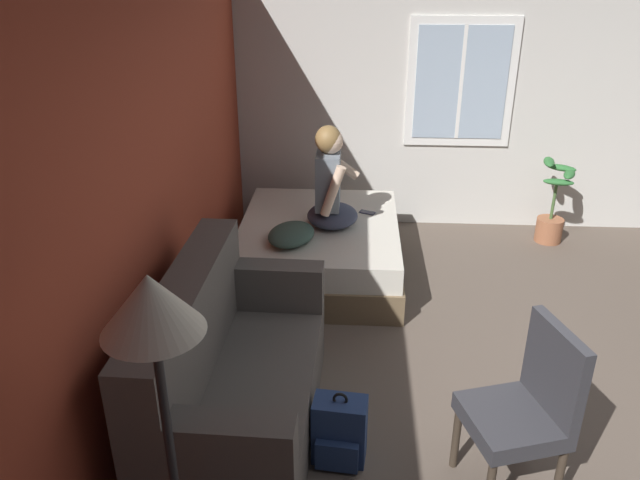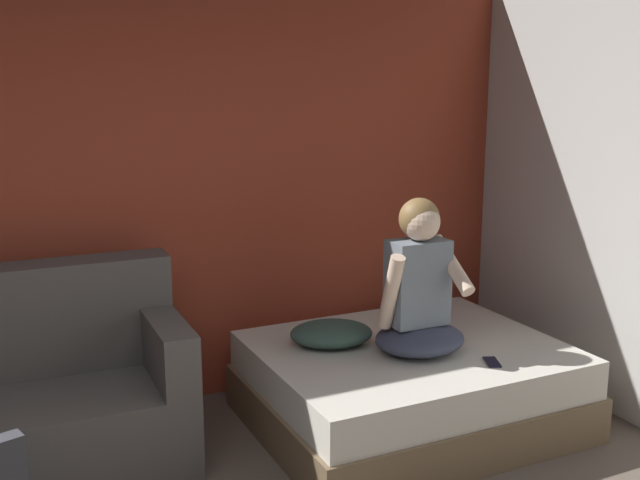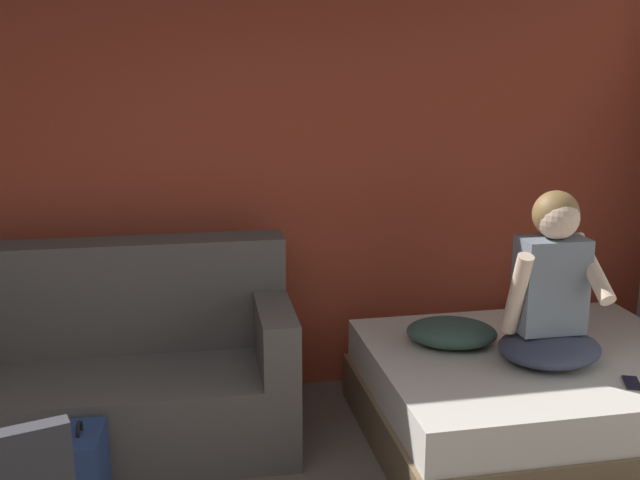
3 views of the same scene
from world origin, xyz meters
TOP-DOWN VIEW (x-y plane):
  - wall_back_accent at (0.00, 2.68)m, footprint 11.14×0.16m
  - bed at (1.88, 1.70)m, footprint 1.75×1.42m
  - couch at (-0.22, 2.09)m, footprint 1.72×0.86m
  - person_seated at (1.88, 1.61)m, footprint 0.52×0.45m
  - throw_pillow at (1.48, 1.91)m, footprint 0.56×0.49m
  - cell_phone at (2.15, 1.28)m, footprint 0.12×0.16m

SIDE VIEW (x-z plane):
  - bed at x=1.88m, z-range 0.00..0.48m
  - couch at x=-0.22m, z-range -0.13..0.91m
  - cell_phone at x=2.15m, z-range 0.48..0.49m
  - throw_pillow at x=1.48m, z-range 0.48..0.62m
  - person_seated at x=1.88m, z-range 0.40..1.27m
  - wall_back_accent at x=0.00m, z-range 0.00..2.70m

